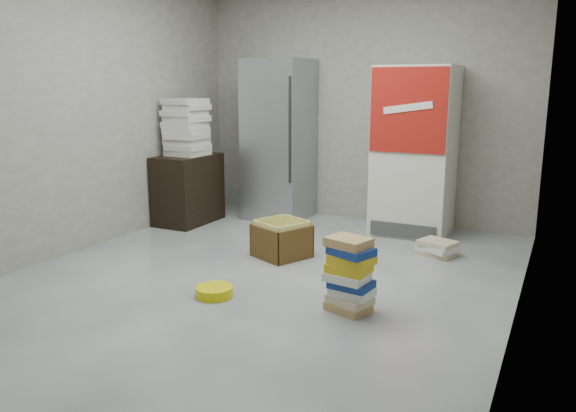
{
  "coord_description": "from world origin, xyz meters",
  "views": [
    {
      "loc": [
        2.23,
        -3.87,
        1.6
      ],
      "look_at": [
        -0.06,
        0.7,
        0.49
      ],
      "focal_mm": 35.0,
      "sensor_mm": 36.0,
      "label": 1
    }
  ],
  "objects_px": {
    "steel_fridge": "(279,140)",
    "phonebook_stack_main": "(350,275)",
    "coke_cooler": "(415,151)",
    "wood_shelf": "(188,189)",
    "cardboard_box": "(282,242)"
  },
  "relations": [
    {
      "from": "steel_fridge",
      "to": "cardboard_box",
      "type": "distance_m",
      "value": 1.83
    },
    {
      "from": "steel_fridge",
      "to": "wood_shelf",
      "type": "relative_size",
      "value": 2.37
    },
    {
      "from": "coke_cooler",
      "to": "cardboard_box",
      "type": "distance_m",
      "value": 1.85
    },
    {
      "from": "wood_shelf",
      "to": "coke_cooler",
      "type": "bearing_deg",
      "value": 16.28
    },
    {
      "from": "steel_fridge",
      "to": "coke_cooler",
      "type": "distance_m",
      "value": 1.65
    },
    {
      "from": "wood_shelf",
      "to": "phonebook_stack_main",
      "type": "bearing_deg",
      "value": -32.25
    },
    {
      "from": "coke_cooler",
      "to": "phonebook_stack_main",
      "type": "distance_m",
      "value": 2.48
    },
    {
      "from": "coke_cooler",
      "to": "wood_shelf",
      "type": "bearing_deg",
      "value": -163.72
    },
    {
      "from": "coke_cooler",
      "to": "wood_shelf",
      "type": "distance_m",
      "value": 2.63
    },
    {
      "from": "wood_shelf",
      "to": "cardboard_box",
      "type": "xyz_separation_m",
      "value": [
        1.61,
        -0.72,
        -0.26
      ]
    },
    {
      "from": "steel_fridge",
      "to": "phonebook_stack_main",
      "type": "height_order",
      "value": "steel_fridge"
    },
    {
      "from": "steel_fridge",
      "to": "wood_shelf",
      "type": "bearing_deg",
      "value": -138.69
    },
    {
      "from": "phonebook_stack_main",
      "to": "cardboard_box",
      "type": "xyz_separation_m",
      "value": [
        -1.04,
        0.95,
        -0.13
      ]
    },
    {
      "from": "phonebook_stack_main",
      "to": "steel_fridge",
      "type": "bearing_deg",
      "value": 141.94
    },
    {
      "from": "coke_cooler",
      "to": "phonebook_stack_main",
      "type": "bearing_deg",
      "value": -85.95
    }
  ]
}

